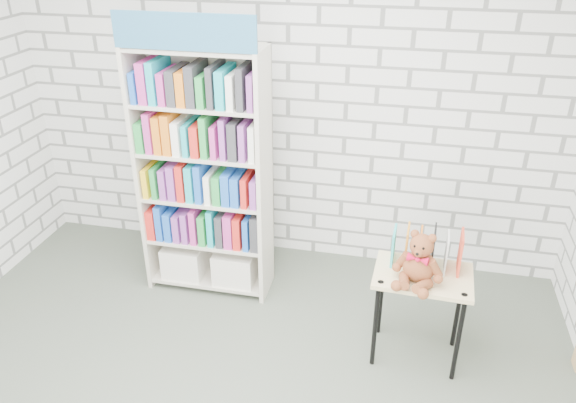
# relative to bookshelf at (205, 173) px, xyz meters

# --- Properties ---
(room_shell) EXTENTS (4.52, 4.02, 2.81)m
(room_shell) POSITION_rel_bookshelf_xyz_m (0.50, -1.36, 0.80)
(room_shell) COLOR silver
(room_shell) RESTS_ON ground
(bookshelf) EXTENTS (0.97, 0.38, 2.17)m
(bookshelf) POSITION_rel_bookshelf_xyz_m (0.00, 0.00, 0.00)
(bookshelf) COLOR beige
(bookshelf) RESTS_ON ground
(display_table) EXTENTS (0.64, 0.46, 0.67)m
(display_table) POSITION_rel_bookshelf_xyz_m (1.64, -0.51, -0.42)
(display_table) COLOR #E0C986
(display_table) RESTS_ON ground
(table_books) EXTENTS (0.44, 0.21, 0.26)m
(table_books) POSITION_rel_bookshelf_xyz_m (1.64, -0.41, -0.19)
(table_books) COLOR #28ADAE
(table_books) RESTS_ON display_table
(teddy_bear) EXTENTS (0.31, 0.31, 0.35)m
(teddy_bear) POSITION_rel_bookshelf_xyz_m (1.60, -0.61, -0.18)
(teddy_bear) COLOR brown
(teddy_bear) RESTS_ON display_table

